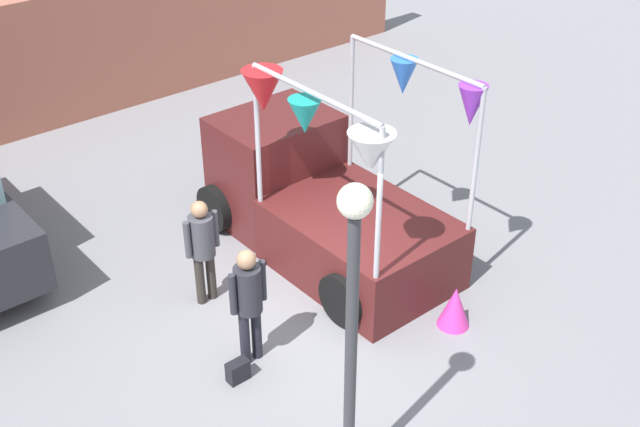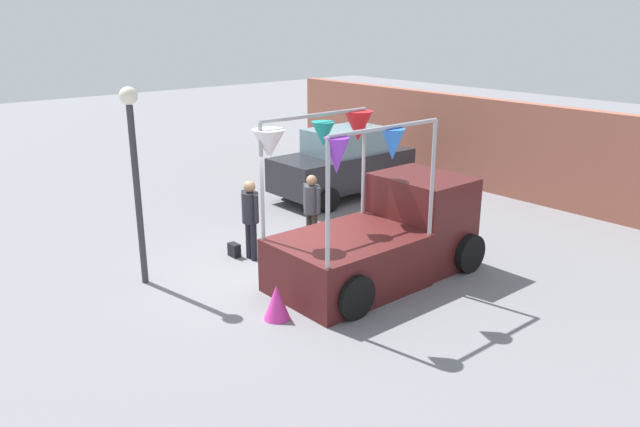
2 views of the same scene
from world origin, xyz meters
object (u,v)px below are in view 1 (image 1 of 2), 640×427
vendor_truck (314,195)px  folded_kite_bundle_magenta (455,307)px  handbag (238,371)px  person_customer (248,296)px  street_lamp (352,302)px  person_vendor (202,243)px

vendor_truck → folded_kite_bundle_magenta: size_ratio=6.91×
vendor_truck → handbag: 3.26m
vendor_truck → person_customer: vendor_truck is taller
vendor_truck → street_lamp: street_lamp is taller
handbag → street_lamp: (0.03, -2.00, 2.26)m
person_vendor → street_lamp: (-0.56, -3.60, 1.44)m
handbag → folded_kite_bundle_magenta: folded_kite_bundle_magenta is taller
person_vendor → handbag: (-0.59, -1.60, -0.82)m
vendor_truck → person_customer: bearing=-146.4°
vendor_truck → folded_kite_bundle_magenta: 2.78m
vendor_truck → person_vendor: size_ratio=2.60×
vendor_truck → person_customer: 2.77m
person_vendor → handbag: bearing=-110.3°
handbag → vendor_truck: bearing=33.1°
person_vendor → folded_kite_bundle_magenta: 3.49m
handbag → person_customer: bearing=29.7°
person_customer → person_vendor: bearing=80.2°
vendor_truck → handbag: bearing=-146.9°
person_customer → street_lamp: street_lamp is taller
folded_kite_bundle_magenta → vendor_truck: bearing=93.6°
vendor_truck → street_lamp: (-2.63, -3.73, 1.53)m
vendor_truck → person_vendor: (-2.06, -0.13, 0.09)m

